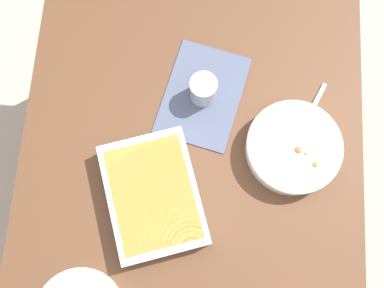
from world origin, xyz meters
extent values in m
plane|color=#B2A899|center=(0.00, 0.00, 0.00)|extent=(6.00, 6.00, 0.00)
cube|color=brown|center=(0.00, 0.00, 0.72)|extent=(1.20, 0.90, 0.04)
cylinder|color=brown|center=(-0.54, -0.39, 0.35)|extent=(0.06, 0.06, 0.70)
cylinder|color=brown|center=(-0.54, 0.39, 0.35)|extent=(0.06, 0.06, 0.70)
cube|color=#4C5670|center=(-0.14, 0.02, 0.74)|extent=(0.32, 0.26, 0.00)
cylinder|color=white|center=(0.00, 0.26, 0.77)|extent=(0.24, 0.24, 0.05)
torus|color=white|center=(0.00, 0.26, 0.79)|extent=(0.25, 0.25, 0.01)
cylinder|color=olive|center=(0.00, 0.26, 0.77)|extent=(0.20, 0.20, 0.03)
sphere|color=olive|center=(0.05, 0.31, 0.79)|extent=(0.02, 0.02, 0.02)
sphere|color=silver|center=(-0.06, 0.24, 0.79)|extent=(0.02, 0.02, 0.02)
sphere|color=#C66633|center=(0.05, 0.25, 0.79)|extent=(0.01, 0.01, 0.01)
sphere|color=olive|center=(0.02, 0.28, 0.79)|extent=(0.02, 0.02, 0.02)
sphere|color=olive|center=(0.02, 0.26, 0.79)|extent=(0.01, 0.01, 0.01)
sphere|color=olive|center=(0.01, 0.27, 0.79)|extent=(0.02, 0.02, 0.02)
cube|color=silver|center=(0.15, -0.09, 0.77)|extent=(0.35, 0.30, 0.06)
cube|color=gold|center=(0.15, -0.09, 0.78)|extent=(0.31, 0.27, 0.04)
cylinder|color=#B2BCC6|center=(-0.14, 0.02, 0.78)|extent=(0.07, 0.07, 0.08)
cylinder|color=black|center=(-0.14, 0.02, 0.77)|extent=(0.06, 0.06, 0.05)
cube|color=silver|center=(-0.13, 0.32, 0.74)|extent=(0.13, 0.07, 0.01)
ellipsoid|color=silver|center=(-0.05, 0.28, 0.75)|extent=(0.05, 0.04, 0.01)
camera|label=1|loc=(0.27, 0.02, 1.87)|focal=41.16mm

